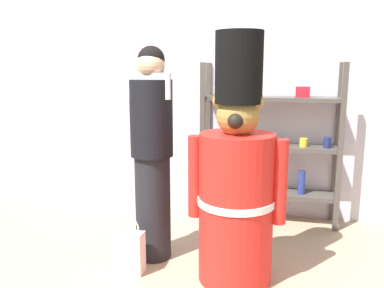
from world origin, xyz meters
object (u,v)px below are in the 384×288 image
object	(u,v)px
merchandise_shelf	(269,143)
teddy_bear_guard	(236,184)
person_shopper	(152,151)
shopping_bag	(130,252)

from	to	relation	value
merchandise_shelf	teddy_bear_guard	world-z (taller)	teddy_bear_guard
merchandise_shelf	teddy_bear_guard	bearing A→B (deg)	-97.50
person_shopper	shopping_bag	world-z (taller)	person_shopper
teddy_bear_guard	person_shopper	size ratio (longest dim) A/B	1.04
merchandise_shelf	shopping_bag	bearing A→B (deg)	-125.03
person_shopper	teddy_bear_guard	bearing A→B (deg)	-15.39
merchandise_shelf	shopping_bag	distance (m)	1.81
person_shopper	shopping_bag	size ratio (longest dim) A/B	3.84
teddy_bear_guard	shopping_bag	distance (m)	0.99
merchandise_shelf	person_shopper	world-z (taller)	person_shopper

